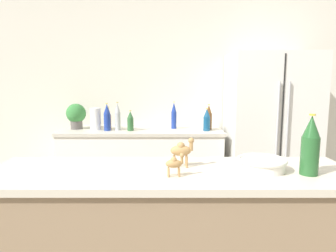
{
  "coord_description": "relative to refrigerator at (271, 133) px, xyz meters",
  "views": [
    {
      "loc": [
        -0.1,
        -1.0,
        1.43
      ],
      "look_at": [
        -0.11,
        1.43,
        1.08
      ],
      "focal_mm": 32.0,
      "sensor_mm": 36.0,
      "label": 1
    }
  ],
  "objects": [
    {
      "name": "wine_bottle",
      "position": [
        -0.46,
        -1.92,
        0.25
      ],
      "size": [
        0.09,
        0.09,
        0.3
      ],
      "color": "#235628",
      "rests_on": "bar_counter"
    },
    {
      "name": "back_counter",
      "position": [
        -1.45,
        0.07,
        -0.42
      ],
      "size": [
        1.83,
        0.63,
        0.9
      ],
      "color": "white",
      "rests_on": "ground_plane"
    },
    {
      "name": "camel_figurine_second",
      "position": [
        -1.07,
        -1.78,
        0.2
      ],
      "size": [
        0.13,
        0.06,
        0.16
      ],
      "color": "#A87F4C",
      "rests_on": "bar_counter"
    },
    {
      "name": "back_bottle_1",
      "position": [
        -1.71,
        0.02,
        0.18
      ],
      "size": [
        0.06,
        0.06,
        0.32
      ],
      "color": "#B2B7BC",
      "rests_on": "back_counter"
    },
    {
      "name": "back_bottle_5",
      "position": [
        -1.83,
        0.08,
        0.15
      ],
      "size": [
        0.06,
        0.06,
        0.26
      ],
      "color": "brown",
      "rests_on": "back_counter"
    },
    {
      "name": "wall_back",
      "position": [
        -1.05,
        0.4,
        0.4
      ],
      "size": [
        8.0,
        0.06,
        2.55
      ],
      "color": "silver",
      "rests_on": "ground_plane"
    },
    {
      "name": "back_bottle_2",
      "position": [
        -1.08,
        0.15,
        0.18
      ],
      "size": [
        0.06,
        0.06,
        0.31
      ],
      "color": "navy",
      "rests_on": "back_counter"
    },
    {
      "name": "paper_towel_roll",
      "position": [
        -1.97,
        0.04,
        0.15
      ],
      "size": [
        0.12,
        0.12,
        0.25
      ],
      "color": "white",
      "rests_on": "back_counter"
    },
    {
      "name": "back_bottle_6",
      "position": [
        -0.71,
        -0.03,
        0.15
      ],
      "size": [
        0.08,
        0.08,
        0.25
      ],
      "color": "navy",
      "rests_on": "back_counter"
    },
    {
      "name": "potted_plant",
      "position": [
        -2.21,
        0.11,
        0.19
      ],
      "size": [
        0.22,
        0.22,
        0.29
      ],
      "color": "#595451",
      "rests_on": "back_counter"
    },
    {
      "name": "fruit_bowl",
      "position": [
        -0.67,
        -1.84,
        0.14
      ],
      "size": [
        0.25,
        0.25,
        0.06
      ],
      "color": "white",
      "rests_on": "bar_counter"
    },
    {
      "name": "back_bottle_0",
      "position": [
        -0.68,
        0.08,
        0.16
      ],
      "size": [
        0.07,
        0.07,
        0.29
      ],
      "color": "brown",
      "rests_on": "back_counter"
    },
    {
      "name": "back_bottle_3",
      "position": [
        -1.56,
        -0.01,
        0.13
      ],
      "size": [
        0.07,
        0.07,
        0.23
      ],
      "color": "#2D6033",
      "rests_on": "back_counter"
    },
    {
      "name": "camel_figurine",
      "position": [
        -1.11,
        -1.95,
        0.17
      ],
      "size": [
        0.09,
        0.05,
        0.11
      ],
      "color": "#A87F4C",
      "rests_on": "bar_counter"
    },
    {
      "name": "back_bottle_4",
      "position": [
        -1.83,
        -0.01,
        0.17
      ],
      "size": [
        0.07,
        0.07,
        0.31
      ],
      "color": "navy",
      "rests_on": "back_counter"
    },
    {
      "name": "refrigerator",
      "position": [
        0.0,
        0.0,
        0.0
      ],
      "size": [
        0.93,
        0.74,
        1.75
      ],
      "color": "silver",
      "rests_on": "ground_plane"
    }
  ]
}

